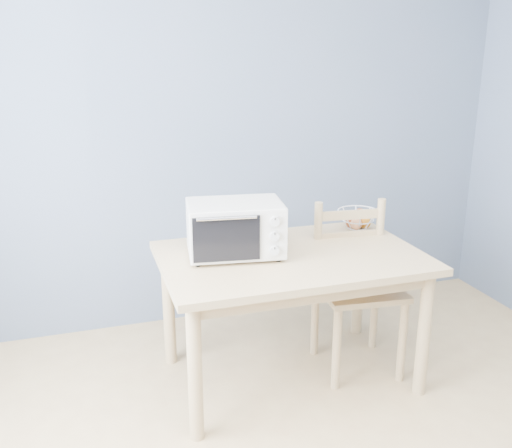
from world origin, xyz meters
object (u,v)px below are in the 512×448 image
object	(u,v)px
fruit_basket	(357,219)
dining_chair	(356,289)
toaster_oven	(232,228)
dining_table	(291,272)

from	to	relation	value
fruit_basket	dining_chair	world-z (taller)	dining_chair
toaster_oven	fruit_basket	size ratio (longest dim) A/B	1.62
toaster_oven	dining_chair	size ratio (longest dim) A/B	0.56
dining_table	dining_chair	world-z (taller)	dining_chair
toaster_oven	dining_chair	distance (m)	0.85
dining_table	fruit_basket	size ratio (longest dim) A/B	4.21
toaster_oven	dining_chair	bearing A→B (deg)	4.46
toaster_oven	fruit_basket	world-z (taller)	toaster_oven
dining_chair	toaster_oven	bearing A→B (deg)	-177.97
dining_table	toaster_oven	size ratio (longest dim) A/B	2.59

